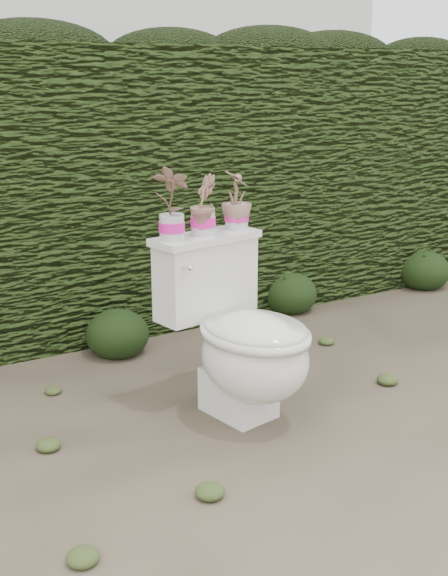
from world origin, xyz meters
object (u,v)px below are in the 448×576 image
toilet (242,339)px  potted_plant_left (171,205)px  potted_plant_right (237,202)px  potted_plant_center (203,207)px

toilet → potted_plant_left: potted_plant_left is taller
potted_plant_left → potted_plant_right: potted_plant_left is taller
potted_plant_left → potted_plant_center: potted_plant_left is taller
toilet → potted_plant_center: size_ratio=3.14×
toilet → potted_plant_center: bearing=93.5°
toilet → potted_plant_right: size_ratio=3.14×
potted_plant_left → potted_plant_center: (0.17, 0.03, -0.03)m
potted_plant_right → potted_plant_left: bearing=116.9°
potted_plant_center → potted_plant_right: same height
toilet → potted_plant_left: size_ratio=2.58×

